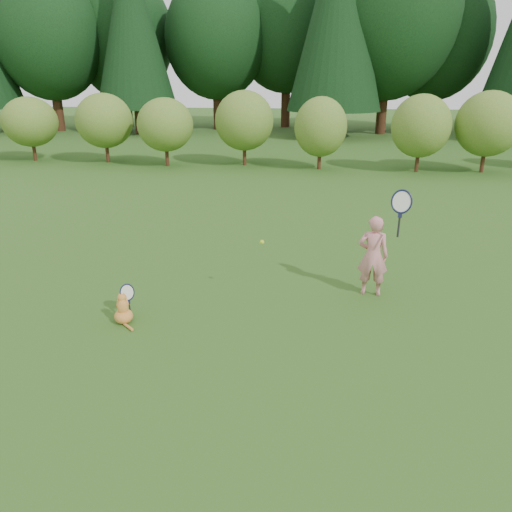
# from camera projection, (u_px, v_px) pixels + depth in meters

# --- Properties ---
(ground) EXTENTS (100.00, 100.00, 0.00)m
(ground) POSITION_uv_depth(u_px,v_px,m) (236.00, 318.00, 7.34)
(ground) COLOR #1D4C15
(ground) RESTS_ON ground
(shrub_row) EXTENTS (28.00, 3.00, 2.80)m
(shrub_row) POSITION_uv_depth(u_px,v_px,m) (288.00, 130.00, 19.00)
(shrub_row) COLOR #476920
(shrub_row) RESTS_ON ground
(child) EXTENTS (0.76, 0.49, 1.98)m
(child) POSITION_uv_depth(u_px,v_px,m) (374.00, 254.00, 7.92)
(child) COLOR #DA8288
(child) RESTS_ON ground
(cat) EXTENTS (0.44, 0.67, 0.61)m
(cat) POSITION_uv_depth(u_px,v_px,m) (123.00, 307.00, 7.17)
(cat) COLOR orange
(cat) RESTS_ON ground
(tennis_ball) EXTENTS (0.07, 0.07, 0.07)m
(tennis_ball) POSITION_uv_depth(u_px,v_px,m) (262.00, 242.00, 7.72)
(tennis_ball) COLOR #93C517
(tennis_ball) RESTS_ON ground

